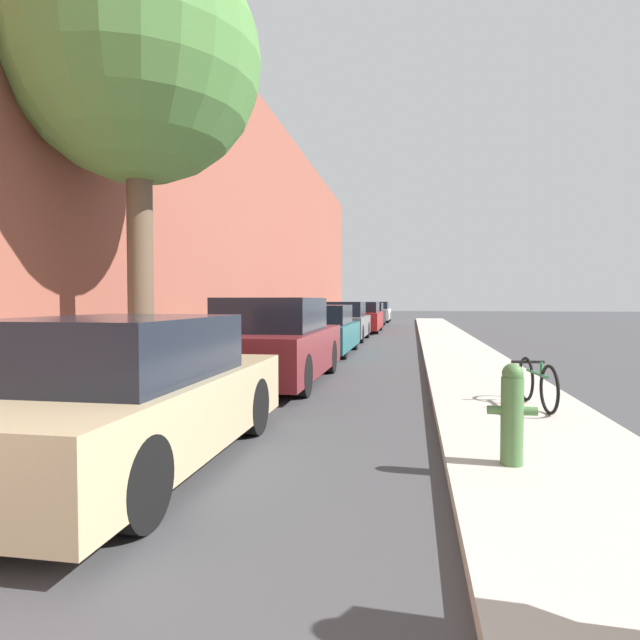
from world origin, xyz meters
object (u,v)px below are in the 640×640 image
object	(u,v)px
parked_car_champagne	(127,396)
street_tree_near	(138,61)
parked_car_red	(361,318)
parked_car_maroon	(275,343)
parked_car_grey	(343,322)
bicycle	(537,383)
parked_car_teal	(319,331)
parked_car_white	(377,312)
fire_hydrant	(512,413)
parked_car_black	(368,315)

from	to	relation	value
parked_car_champagne	street_tree_near	xyz separation A→B (m)	(-1.63, 3.25, 4.54)
parked_car_champagne	parked_car_red	world-z (taller)	parked_car_red
parked_car_maroon	parked_car_grey	bearing A→B (deg)	90.54
parked_car_red	bicycle	xyz separation A→B (m)	(4.03, -17.88, -0.25)
parked_car_teal	bicycle	xyz separation A→B (m)	(4.19, -7.44, -0.22)
street_tree_near	parked_car_red	bearing A→B (deg)	84.27
parked_car_white	fire_hydrant	distance (m)	32.09
parked_car_maroon	bicycle	xyz separation A→B (m)	(4.08, -2.14, -0.30)
parked_car_champagne	parked_car_maroon	xyz separation A→B (m)	(0.07, 4.99, 0.09)
parked_car_black	fire_hydrant	size ratio (longest dim) A/B	4.60
parked_car_grey	bicycle	bearing A→B (deg)	-71.64
parked_car_red	bicycle	bearing A→B (deg)	-77.30
parked_car_red	parked_car_black	distance (m)	5.99
parked_car_teal	parked_car_grey	bearing A→B (deg)	89.82
parked_car_black	fire_hydrant	distance (m)	26.68
parked_car_maroon	fire_hydrant	xyz separation A→B (m)	(3.31, -4.72, -0.17)
parked_car_champagne	street_tree_near	distance (m)	5.82
parked_car_red	fire_hydrant	xyz separation A→B (m)	(3.26, -20.47, -0.12)
parked_car_teal	parked_car_black	xyz separation A→B (m)	(0.04, 16.44, 0.00)
parked_car_white	street_tree_near	distance (m)	29.35
parked_car_teal	bicycle	size ratio (longest dim) A/B	2.85
bicycle	parked_car_black	bearing A→B (deg)	93.71
parked_car_maroon	parked_car_red	distance (m)	15.75
parked_car_teal	street_tree_near	size ratio (longest dim) A/B	0.61
parked_car_champagne	parked_car_black	distance (m)	26.73
bicycle	street_tree_near	bearing A→B (deg)	169.91
parked_car_maroon	parked_car_red	world-z (taller)	parked_car_maroon
street_tree_near	bicycle	bearing A→B (deg)	-3.93
parked_car_champagne	parked_car_white	world-z (taller)	parked_car_white
bicycle	parked_car_teal	bearing A→B (deg)	113.27
parked_car_red	parked_car_maroon	bearing A→B (deg)	-90.18
parked_car_teal	parked_car_white	size ratio (longest dim) A/B	0.93
parked_car_maroon	fire_hydrant	world-z (taller)	parked_car_maroon
fire_hydrant	parked_car_teal	bearing A→B (deg)	108.88
parked_car_black	parked_car_champagne	bearing A→B (deg)	-90.00
parked_car_red	parked_car_black	xyz separation A→B (m)	(-0.12, 5.99, -0.03)
parked_car_maroon	street_tree_near	xyz separation A→B (m)	(-1.70, -1.74, 4.46)
parked_car_black	fire_hydrant	bearing A→B (deg)	-82.71
parked_car_champagne	parked_car_maroon	bearing A→B (deg)	89.15
parked_car_teal	parked_car_red	distance (m)	10.45
parked_car_grey	parked_car_red	xyz separation A→B (m)	(0.15, 5.29, -0.01)
parked_car_maroon	parked_car_white	world-z (taller)	parked_car_maroon
parked_car_maroon	parked_car_red	xyz separation A→B (m)	(0.05, 15.75, -0.05)
parked_car_maroon	parked_car_white	size ratio (longest dim) A/B	0.98
parked_car_red	parked_car_white	distance (m)	11.46
parked_car_white	bicycle	distance (m)	29.62
parked_car_grey	bicycle	size ratio (longest dim) A/B	2.75
parked_car_maroon	fire_hydrant	bearing A→B (deg)	-54.94
parked_car_champagne	parked_car_red	size ratio (longest dim) A/B	0.88
parked_car_grey	bicycle	xyz separation A→B (m)	(4.18, -12.59, -0.25)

